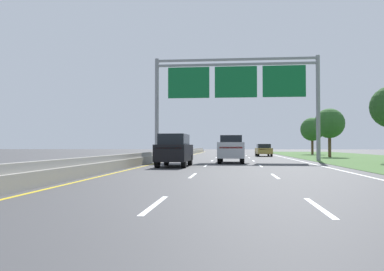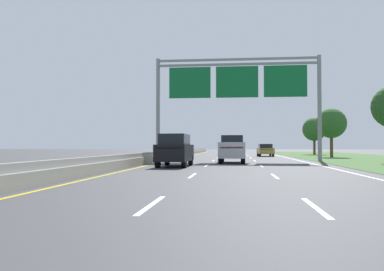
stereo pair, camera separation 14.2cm
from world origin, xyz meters
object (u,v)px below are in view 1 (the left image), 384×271
Objects in this scene: car_black_left_lane_suv at (174,150)px; car_gold_right_lane_sedan at (264,150)px; roadside_tree_far at (329,123)px; pickup_truck_silver at (231,149)px; roadside_tree_distant at (312,129)px; car_blue_centre_lane_sedan at (234,150)px; overhead_sign_gantry at (236,87)px.

car_black_left_lane_suv is 26.76m from car_gold_right_lane_sedan.
car_gold_right_lane_sedan is 0.77× the size of roadside_tree_far.
car_black_left_lane_suv is (-3.65, -6.19, 0.02)m from pickup_truck_silver.
roadside_tree_far is 13.79m from roadside_tree_distant.
car_blue_centre_lane_sedan is 0.77× the size of roadside_tree_far.
pickup_truck_silver is 32.65m from roadside_tree_distant.
car_black_left_lane_suv is at bearing 166.75° from car_blue_centre_lane_sedan.
overhead_sign_gantry is 16.31m from car_gold_right_lane_sedan.
pickup_truck_silver is 1.22× the size of car_blue_centre_lane_sedan.
pickup_truck_silver is (-0.43, -4.68, -5.68)m from overhead_sign_gantry.
car_black_left_lane_suv is 19.81m from car_blue_centre_lane_sedan.
car_black_left_lane_suv is at bearing -113.61° from roadside_tree_distant.
roadside_tree_distant reaches higher than pickup_truck_silver.
overhead_sign_gantry reaches higher than car_gold_right_lane_sedan.
roadside_tree_far is at bearing -75.95° from car_blue_centre_lane_sedan.
car_black_left_lane_suv is at bearing 149.87° from pickup_truck_silver.
car_black_left_lane_suv is 0.84× the size of roadside_tree_distant.
overhead_sign_gantry reaches higher than car_blue_centre_lane_sedan.
overhead_sign_gantry is at bearing -19.78° from car_black_left_lane_suv.
roadside_tree_far is (11.20, 3.16, 3.15)m from car_blue_centre_lane_sedan.
roadside_tree_far is at bearing 46.55° from overhead_sign_gantry.
pickup_truck_silver reaches higher than car_black_left_lane_suv.
roadside_tree_far is (7.45, -3.05, 3.15)m from car_gold_right_lane_sedan.
car_gold_right_lane_sedan is (3.76, 6.21, 0.00)m from car_blue_centre_lane_sedan.
overhead_sign_gantry is at bearing -133.45° from roadside_tree_far.
roadside_tree_distant is (11.92, 16.93, 3.01)m from car_blue_centre_lane_sedan.
car_blue_centre_lane_sedan is at bearing -125.14° from roadside_tree_distant.
pickup_truck_silver is 19.85m from car_gold_right_lane_sedan.
roadside_tree_far reaches higher than pickup_truck_silver.
roadside_tree_far is (11.08, 11.70, -2.78)m from overhead_sign_gantry.
overhead_sign_gantry is 10.40m from car_blue_centre_lane_sedan.
roadside_tree_far is at bearing -113.93° from car_gold_right_lane_sedan.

